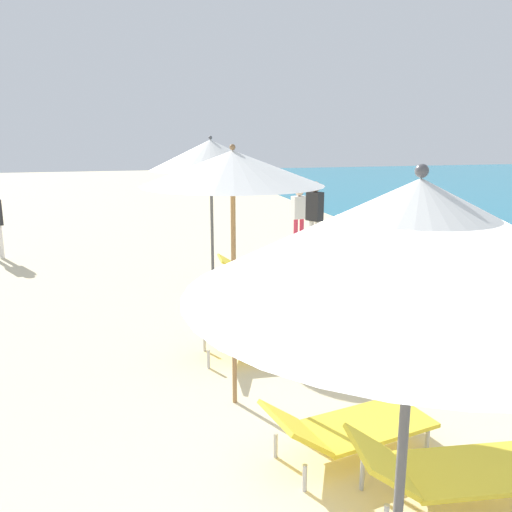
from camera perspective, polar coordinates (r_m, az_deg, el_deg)
umbrella_nearest at (r=2.44m, az=16.91°, el=1.81°), size 2.09×2.09×2.73m
lounger_nearest_shoreside at (r=4.68m, az=19.68°, el=-20.62°), size 1.60×0.80×0.59m
umbrella_second at (r=5.29m, az=-2.52°, el=9.32°), size 1.81×1.81×2.75m
lounger_second_shoreside at (r=6.99m, az=-0.28°, el=-8.25°), size 1.61×0.75×0.64m
lounger_second_inland at (r=5.06m, az=9.78°, el=-17.46°), size 1.65×0.90×0.59m
umbrella_farthest at (r=8.60m, az=-4.87°, el=10.71°), size 1.94×1.94×2.81m
lounger_farthest_shoreside at (r=10.30m, az=0.30°, el=-1.31°), size 1.62×0.76×0.55m
person_walking_near at (r=12.30m, az=6.29°, el=4.76°), size 0.37×0.42×1.77m
person_walking_mid at (r=13.38m, az=4.62°, el=4.69°), size 0.39×0.28×1.52m
cooler_box at (r=8.27m, az=10.36°, el=-6.02°), size 0.57×0.44×0.36m
beach_ball at (r=9.25m, az=13.90°, el=-4.17°), size 0.35×0.35×0.35m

